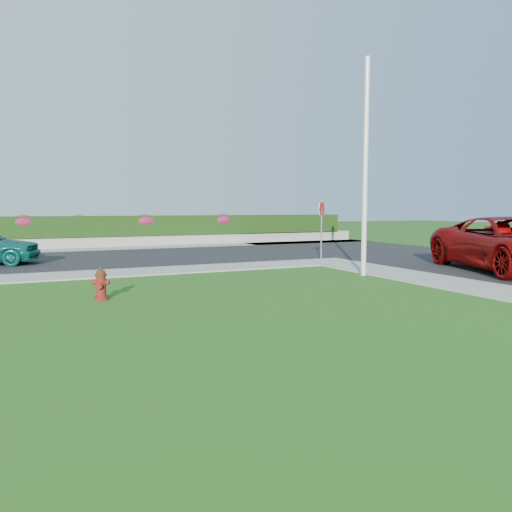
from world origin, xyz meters
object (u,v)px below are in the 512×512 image
suv_red (512,244)px  utility_pole (365,168)px  fire_hydrant (101,284)px  stop_sign (322,217)px

suv_red → utility_pole: size_ratio=0.97×
fire_hydrant → suv_red: bearing=19.4°
fire_hydrant → utility_pole: (8.12, 0.89, 2.99)m
utility_pole → stop_sign: bearing=76.3°
suv_red → stop_sign: stop_sign is taller
fire_hydrant → utility_pole: size_ratio=0.11×
utility_pole → stop_sign: utility_pole is taller
fire_hydrant → utility_pole: bearing=28.7°
stop_sign → fire_hydrant: bearing=-167.0°
fire_hydrant → suv_red: 12.90m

